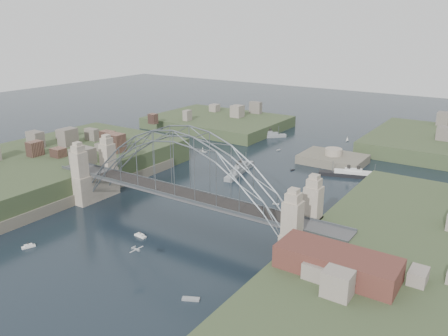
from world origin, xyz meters
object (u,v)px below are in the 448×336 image
at_px(naval_cruiser_near, 239,170).
at_px(naval_cruiser_far, 268,136).
at_px(bridge, 182,178).
at_px(fort_island, 333,164).
at_px(ocean_liner, 353,175).
at_px(wharf_shed, 337,263).

bearing_deg(naval_cruiser_near, naval_cruiser_far, 107.77).
distance_m(bridge, fort_island, 72.14).
bearing_deg(ocean_liner, naval_cruiser_far, 147.31).
bearing_deg(naval_cruiser_far, bridge, -74.29).
distance_m(wharf_shed, naval_cruiser_near, 78.44).
relative_size(fort_island, naval_cruiser_far, 1.66).
bearing_deg(fort_island, wharf_shed, -69.15).
distance_m(bridge, ocean_liner, 64.41).
xyz_separation_m(fort_island, ocean_liner, (11.01, -10.95, 1.17)).
bearing_deg(bridge, naval_cruiser_far, 105.71).
distance_m(fort_island, naval_cruiser_far, 42.40).
xyz_separation_m(naval_cruiser_near, naval_cruiser_far, (-15.35, 47.89, -0.09)).
bearing_deg(naval_cruiser_near, bridge, -76.69).
xyz_separation_m(wharf_shed, naval_cruiser_far, (-69.33, 104.08, -9.14)).
distance_m(bridge, wharf_shed, 46.23).
height_order(bridge, ocean_liner, bridge).
relative_size(bridge, naval_cruiser_near, 4.08).
bearing_deg(ocean_liner, naval_cruiser_near, -152.92).
relative_size(naval_cruiser_far, ocean_liner, 0.61).
bearing_deg(wharf_shed, bridge, 162.35).
height_order(bridge, wharf_shed, bridge).
relative_size(bridge, ocean_liner, 3.87).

